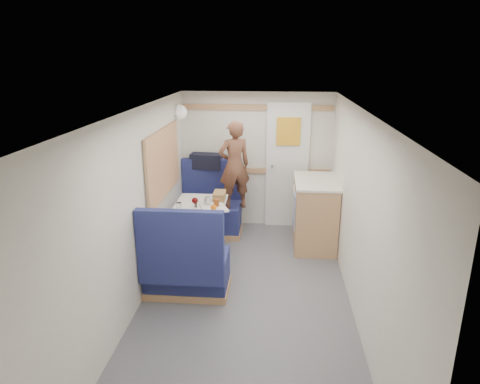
# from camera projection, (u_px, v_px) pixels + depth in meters

# --- Properties ---
(floor) EXTENTS (4.50, 4.50, 0.00)m
(floor) POSITION_uv_depth(u_px,v_px,m) (245.00, 303.00, 4.50)
(floor) COLOR #515156
(floor) RESTS_ON ground
(ceiling) EXTENTS (4.50, 4.50, 0.00)m
(ceiling) POSITION_uv_depth(u_px,v_px,m) (246.00, 112.00, 3.89)
(ceiling) COLOR silver
(ceiling) RESTS_ON wall_back
(wall_back) EXTENTS (2.20, 0.02, 2.00)m
(wall_back) POSITION_uv_depth(u_px,v_px,m) (257.00, 161.00, 6.33)
(wall_back) COLOR silver
(wall_back) RESTS_ON floor
(wall_left) EXTENTS (0.02, 4.50, 2.00)m
(wall_left) POSITION_uv_depth(u_px,v_px,m) (136.00, 211.00, 4.28)
(wall_left) COLOR silver
(wall_left) RESTS_ON floor
(wall_right) EXTENTS (0.02, 4.50, 2.00)m
(wall_right) POSITION_uv_depth(u_px,v_px,m) (360.00, 218.00, 4.10)
(wall_right) COLOR silver
(wall_right) RESTS_ON floor
(oak_trim_low) EXTENTS (2.15, 0.02, 0.08)m
(oak_trim_low) POSITION_uv_depth(u_px,v_px,m) (257.00, 171.00, 6.35)
(oak_trim_low) COLOR #AE784E
(oak_trim_low) RESTS_ON wall_back
(oak_trim_high) EXTENTS (2.15, 0.02, 0.08)m
(oak_trim_high) POSITION_uv_depth(u_px,v_px,m) (257.00, 107.00, 6.07)
(oak_trim_high) COLOR #AE784E
(oak_trim_high) RESTS_ON wall_back
(side_window) EXTENTS (0.04, 1.30, 0.72)m
(side_window) POSITION_uv_depth(u_px,v_px,m) (163.00, 163.00, 5.15)
(side_window) COLOR #98A68C
(side_window) RESTS_ON wall_left
(rear_door) EXTENTS (0.62, 0.12, 1.86)m
(rear_door) POSITION_uv_depth(u_px,v_px,m) (287.00, 164.00, 6.27)
(rear_door) COLOR white
(rear_door) RESTS_ON wall_back
(dinette_table) EXTENTS (0.62, 0.92, 0.72)m
(dinette_table) POSITION_uv_depth(u_px,v_px,m) (200.00, 217.00, 5.33)
(dinette_table) COLOR white
(dinette_table) RESTS_ON floor
(bench_far) EXTENTS (0.90, 0.59, 1.05)m
(bench_far) POSITION_uv_depth(u_px,v_px,m) (210.00, 213.00, 6.23)
(bench_far) COLOR #181D4F
(bench_far) RESTS_ON floor
(bench_near) EXTENTS (0.90, 0.59, 1.05)m
(bench_near) POSITION_uv_depth(u_px,v_px,m) (186.00, 269.00, 4.59)
(bench_near) COLOR #181D4F
(bench_near) RESTS_ON floor
(ledge) EXTENTS (0.90, 0.14, 0.04)m
(ledge) POSITION_uv_depth(u_px,v_px,m) (212.00, 170.00, 6.29)
(ledge) COLOR #AE784E
(ledge) RESTS_ON bench_far
(dome_light) EXTENTS (0.20, 0.20, 0.20)m
(dome_light) POSITION_uv_depth(u_px,v_px,m) (180.00, 112.00, 5.80)
(dome_light) COLOR white
(dome_light) RESTS_ON wall_left
(galley_counter) EXTENTS (0.57, 0.92, 0.92)m
(galley_counter) POSITION_uv_depth(u_px,v_px,m) (314.00, 213.00, 5.76)
(galley_counter) COLOR #AE784E
(galley_counter) RESTS_ON floor
(person) EXTENTS (0.52, 0.45, 1.22)m
(person) POSITION_uv_depth(u_px,v_px,m) (234.00, 165.00, 5.82)
(person) COLOR brown
(person) RESTS_ON bench_far
(duffel_bag) EXTENTS (0.47, 0.26, 0.22)m
(duffel_bag) POSITION_uv_depth(u_px,v_px,m) (206.00, 161.00, 6.26)
(duffel_bag) COLOR black
(duffel_bag) RESTS_ON ledge
(tray) EXTENTS (0.41, 0.46, 0.02)m
(tray) POSITION_uv_depth(u_px,v_px,m) (214.00, 207.00, 5.17)
(tray) COLOR silver
(tray) RESTS_ON dinette_table
(orange_fruit) EXTENTS (0.07, 0.07, 0.07)m
(orange_fruit) POSITION_uv_depth(u_px,v_px,m) (214.00, 207.00, 5.05)
(orange_fruit) COLOR orange
(orange_fruit) RESTS_ON tray
(cheese_block) EXTENTS (0.11, 0.08, 0.04)m
(cheese_block) POSITION_uv_depth(u_px,v_px,m) (197.00, 213.00, 4.91)
(cheese_block) COLOR #DFD581
(cheese_block) RESTS_ON tray
(wine_glass) EXTENTS (0.08, 0.08, 0.17)m
(wine_glass) POSITION_uv_depth(u_px,v_px,m) (195.00, 201.00, 5.05)
(wine_glass) COLOR white
(wine_glass) RESTS_ON dinette_table
(tumbler_left) EXTENTS (0.07, 0.07, 0.11)m
(tumbler_left) POSITION_uv_depth(u_px,v_px,m) (179.00, 207.00, 5.07)
(tumbler_left) COLOR white
(tumbler_left) RESTS_ON dinette_table
(tumbler_right) EXTENTS (0.07, 0.07, 0.11)m
(tumbler_right) POSITION_uv_depth(u_px,v_px,m) (208.00, 201.00, 5.25)
(tumbler_right) COLOR silver
(tumbler_right) RESTS_ON dinette_table
(beer_glass) EXTENTS (0.07, 0.07, 0.11)m
(beer_glass) POSITION_uv_depth(u_px,v_px,m) (216.00, 203.00, 5.18)
(beer_glass) COLOR brown
(beer_glass) RESTS_ON dinette_table
(pepper_grinder) EXTENTS (0.03, 0.03, 0.09)m
(pepper_grinder) POSITION_uv_depth(u_px,v_px,m) (196.00, 204.00, 5.19)
(pepper_grinder) COLOR black
(pepper_grinder) RESTS_ON dinette_table
(salt_grinder) EXTENTS (0.04, 0.04, 0.09)m
(salt_grinder) POSITION_uv_depth(u_px,v_px,m) (205.00, 201.00, 5.31)
(salt_grinder) COLOR silver
(salt_grinder) RESTS_ON dinette_table
(bread_loaf) EXTENTS (0.15, 0.27, 0.11)m
(bread_loaf) POSITION_uv_depth(u_px,v_px,m) (219.00, 196.00, 5.44)
(bread_loaf) COLOR brown
(bread_loaf) RESTS_ON dinette_table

